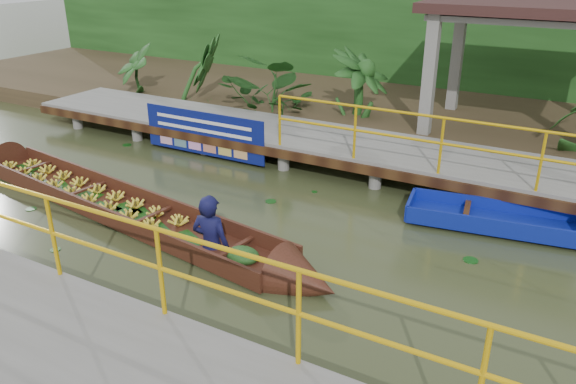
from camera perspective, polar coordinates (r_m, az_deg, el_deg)
The scene contains 9 objects.
ground at distance 9.04m, azimuth -3.35°, elevation -4.20°, with size 80.00×80.00×0.00m, color #2E361B.
land_strip at distance 15.40m, azimuth 11.77°, elevation 8.05°, with size 30.00×8.00×0.45m, color #352B1A.
far_dock at distance 11.65m, azimuth 5.70°, elevation 4.76°, with size 16.00×2.06×1.66m.
pavilion at distance 13.17m, azimuth 23.96°, elevation 15.58°, with size 4.40×3.00×3.00m.
foliage_backdrop at distance 17.42m, azimuth 14.92°, elevation 15.50°, with size 30.00×0.80×4.00m, color #173912.
vendor_boat at distance 9.81m, azimuth -15.89°, elevation -1.20°, with size 8.96×2.12×2.06m.
moored_blue_boat at distance 9.78m, azimuth 24.83°, elevation -3.35°, with size 3.33×1.29×0.77m.
blue_banner at distance 12.23m, azimuth -8.58°, elevation 5.92°, with size 3.04×0.04×0.95m.
tropical_plants at distance 13.47m, azimuth 5.41°, elevation 10.37°, with size 14.14×1.14×1.42m.
Camera 1 is at (4.33, -6.73, 4.19)m, focal length 35.00 mm.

